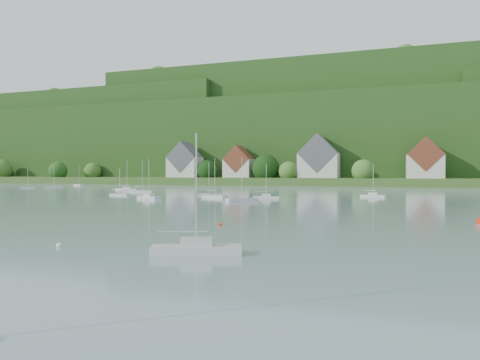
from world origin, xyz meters
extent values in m
cube|color=#31551F|center=(0.00, 200.00, 1.50)|extent=(600.00, 60.00, 3.00)
cube|color=#194114|center=(0.00, 275.00, 20.00)|extent=(620.00, 160.00, 40.00)
cube|color=#194114|center=(-150.00, 260.00, 24.00)|extent=(200.00, 120.00, 52.00)
cube|color=#194114|center=(10.00, 270.00, 28.00)|extent=(240.00, 130.00, 60.00)
sphere|color=#386726|center=(-162.23, 187.01, 6.64)|extent=(11.19, 11.19, 11.19)
sphere|color=#386726|center=(-108.08, 191.48, 5.80)|extent=(8.61, 8.61, 8.61)
sphere|color=#204A16|center=(-119.76, 180.47, 5.94)|extent=(9.03, 9.03, 9.03)
sphere|color=#386726|center=(-6.80, 183.88, 5.66)|extent=(8.19, 8.19, 8.19)
sphere|color=#386726|center=(-51.96, 186.07, 5.11)|extent=(6.49, 6.49, 6.49)
sphere|color=#386726|center=(46.85, 192.08, 6.95)|extent=(12.16, 12.16, 12.16)
sphere|color=#386726|center=(22.99, 179.93, 5.84)|extent=(8.73, 8.73, 8.73)
sphere|color=black|center=(-43.87, 185.86, 6.03)|extent=(9.32, 9.32, 9.32)
sphere|color=black|center=(-170.45, 193.35, 6.09)|extent=(9.50, 9.50, 9.50)
sphere|color=black|center=(-17.00, 186.36, 6.87)|extent=(11.92, 11.92, 11.92)
sphere|color=#386726|center=(-119.71, 228.54, 51.84)|extent=(10.52, 10.52, 10.52)
sphere|color=#204A16|center=(-84.27, 263.14, 51.80)|extent=(10.29, 10.29, 10.29)
sphere|color=black|center=(-190.36, 258.01, 51.80)|extent=(10.31, 10.31, 10.31)
sphere|color=black|center=(-175.19, 233.35, 51.42)|extent=(8.14, 8.14, 8.14)
sphere|color=#386726|center=(-177.57, 262.59, 51.25)|extent=(7.15, 7.15, 7.15)
sphere|color=black|center=(-68.16, 251.39, 51.26)|extent=(7.18, 7.18, 7.18)
sphere|color=#386726|center=(-157.98, 221.69, 51.56)|extent=(8.89, 8.89, 8.89)
sphere|color=black|center=(-193.31, 253.95, 51.74)|extent=(9.97, 9.97, 9.97)
sphere|color=#204A16|center=(39.50, 255.03, 60.25)|extent=(12.83, 12.83, 12.83)
sphere|color=#386726|center=(-39.93, 242.18, 59.43)|extent=(8.18, 8.18, 8.18)
sphere|color=#204A16|center=(1.11, 279.65, 60.23)|extent=(12.73, 12.73, 12.73)
sphere|color=#204A16|center=(60.71, 274.89, 60.56)|extent=(14.65, 14.65, 14.65)
sphere|color=#386726|center=(39.25, 231.29, 60.09)|extent=(11.95, 11.95, 11.95)
sphere|color=#386726|center=(-47.14, 274.29, 59.24)|extent=(7.07, 7.07, 7.07)
sphere|color=black|center=(-3.47, 243.31, 59.44)|extent=(8.21, 8.21, 8.21)
sphere|color=#386726|center=(-22.82, 267.10, 60.14)|extent=(12.24, 12.24, 12.24)
sphere|color=#386726|center=(-95.50, 235.90, 60.39)|extent=(13.65, 13.65, 13.65)
sphere|color=#204A16|center=(-39.98, 262.14, 42.10)|extent=(12.01, 12.01, 12.01)
sphere|color=black|center=(-3.70, 272.21, 42.75)|extent=(15.72, 15.72, 15.72)
sphere|color=#204A16|center=(10.88, 267.92, 41.84)|extent=(10.54, 10.54, 10.54)
sphere|color=#204A16|center=(-193.30, 298.62, 41.43)|extent=(8.18, 8.18, 8.18)
sphere|color=black|center=(-175.91, 289.59, 41.53)|extent=(8.74, 8.74, 8.74)
sphere|color=black|center=(-191.77, 268.51, 42.69)|extent=(15.38, 15.38, 15.38)
cube|color=beige|center=(-55.00, 187.00, 7.50)|extent=(14.00, 10.00, 9.00)
cube|color=#525259|center=(-55.00, 187.00, 12.00)|extent=(14.00, 10.40, 14.00)
cube|color=beige|center=(-30.00, 189.00, 7.00)|extent=(12.00, 9.00, 8.00)
cube|color=brown|center=(-30.00, 189.00, 11.00)|extent=(12.00, 9.36, 12.00)
cube|color=beige|center=(5.00, 188.00, 8.00)|extent=(16.00, 11.00, 10.00)
cube|color=#525259|center=(5.00, 188.00, 13.00)|extent=(16.00, 11.44, 16.00)
cube|color=beige|center=(45.00, 186.00, 7.50)|extent=(13.00, 10.00, 9.00)
cube|color=brown|center=(45.00, 186.00, 12.00)|extent=(13.00, 10.40, 13.00)
cube|color=silver|center=(21.00, 32.23, 0.29)|extent=(5.95, 3.50, 0.58)
cube|color=silver|center=(21.00, 32.23, 0.83)|extent=(2.28, 1.75, 0.50)
cylinder|color=silver|center=(21.00, 32.23, 4.17)|extent=(0.10, 0.10, 7.19)
cylinder|color=silver|center=(20.19, 31.93, 1.48)|extent=(2.99, 1.17, 0.08)
sphere|color=white|center=(10.61, 31.74, 0.00)|extent=(0.38, 0.38, 0.38)
sphere|color=#FA4213|center=(16.80, 46.96, 0.00)|extent=(0.42, 0.42, 0.42)
cube|color=silver|center=(7.37, 81.89, 0.30)|extent=(5.27, 5.46, 0.59)
cylinder|color=silver|center=(7.37, 81.89, 4.30)|extent=(0.10, 0.10, 7.42)
cylinder|color=silver|center=(6.76, 81.25, 1.49)|extent=(2.29, 2.43, 0.08)
cube|color=silver|center=(-38.52, 115.46, 0.32)|extent=(6.61, 2.52, 0.65)
cube|color=silver|center=(-38.52, 115.46, 0.90)|extent=(2.39, 1.51, 0.50)
cylinder|color=silver|center=(-38.52, 115.46, 4.68)|extent=(0.10, 0.10, 8.06)
cylinder|color=silver|center=(-39.48, 115.35, 1.55)|extent=(3.53, 0.48, 0.08)
cube|color=silver|center=(-81.62, 122.85, 0.24)|extent=(4.48, 4.06, 0.47)
cylinder|color=silver|center=(-81.62, 122.85, 3.43)|extent=(0.10, 0.10, 5.92)
cylinder|color=silver|center=(-82.16, 122.40, 1.37)|extent=(2.04, 1.74, 0.08)
cube|color=silver|center=(-25.10, 91.98, 0.23)|extent=(4.68, 1.43, 0.46)
cylinder|color=silver|center=(-25.10, 91.98, 3.37)|extent=(0.10, 0.10, 5.81)
cylinder|color=silver|center=(-25.80, 92.00, 1.36)|extent=(2.56, 0.15, 0.08)
cube|color=silver|center=(-6.02, 98.47, 0.28)|extent=(5.61, 4.18, 0.56)
cylinder|color=silver|center=(-6.02, 98.47, 4.05)|extent=(0.10, 0.10, 6.98)
cylinder|color=silver|center=(-6.74, 98.04, 1.46)|extent=(2.69, 1.63, 0.08)
cube|color=silver|center=(9.43, 91.05, 0.26)|extent=(5.31, 2.43, 0.51)
cube|color=silver|center=(9.43, 91.05, 0.76)|extent=(1.96, 1.34, 0.50)
cylinder|color=silver|center=(9.43, 91.05, 3.72)|extent=(0.10, 0.10, 6.41)
cylinder|color=silver|center=(8.67, 90.89, 1.41)|extent=(2.78, 0.64, 0.08)
cube|color=silver|center=(-77.92, 130.80, 0.30)|extent=(5.41, 5.31, 0.59)
cylinder|color=silver|center=(-77.92, 130.80, 4.29)|extent=(0.10, 0.10, 7.40)
cylinder|color=silver|center=(-78.56, 130.18, 1.49)|extent=(2.40, 2.32, 0.08)
cube|color=silver|center=(-28.09, 106.49, 0.31)|extent=(6.19, 1.99, 0.61)
cylinder|color=silver|center=(-28.09, 106.49, 4.43)|extent=(0.10, 0.10, 7.64)
cylinder|color=silver|center=(-29.00, 106.45, 1.51)|extent=(3.36, 0.23, 0.08)
cube|color=silver|center=(-12.19, 82.77, 0.29)|extent=(6.02, 3.82, 0.59)
cube|color=silver|center=(-12.19, 82.77, 0.84)|extent=(2.34, 1.86, 0.50)
cylinder|color=silver|center=(-12.19, 82.77, 4.24)|extent=(0.10, 0.10, 7.32)
cylinder|color=silver|center=(-12.99, 83.12, 1.49)|extent=(2.99, 1.35, 0.08)
cube|color=silver|center=(29.34, 103.31, 0.26)|extent=(5.39, 2.80, 0.52)
cube|color=silver|center=(29.34, 103.31, 0.77)|extent=(2.02, 1.47, 0.50)
cylinder|color=silver|center=(29.34, 103.31, 3.76)|extent=(0.10, 0.10, 6.48)
cylinder|color=silver|center=(28.59, 103.52, 1.42)|extent=(2.77, 0.85, 0.08)
cube|color=silver|center=(-81.49, 148.21, 0.32)|extent=(6.40, 4.56, 0.63)
cylinder|color=silver|center=(-81.49, 148.21, 4.58)|extent=(0.10, 0.10, 7.90)
cylinder|color=silver|center=(-82.32, 148.67, 1.53)|extent=(3.10, 1.72, 0.08)
cube|color=silver|center=(-1.19, 90.06, 0.30)|extent=(6.21, 3.88, 0.60)
cylinder|color=silver|center=(-1.19, 90.06, 4.37)|extent=(0.10, 0.10, 7.53)
cylinder|color=silver|center=(-2.02, 90.41, 1.50)|extent=(3.09, 1.35, 0.08)
camera|label=1|loc=(32.70, 6.49, 5.26)|focal=33.08mm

